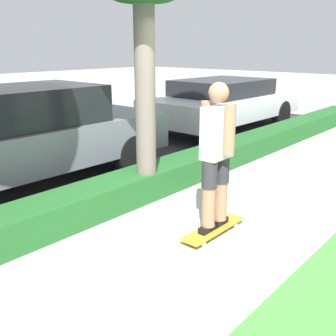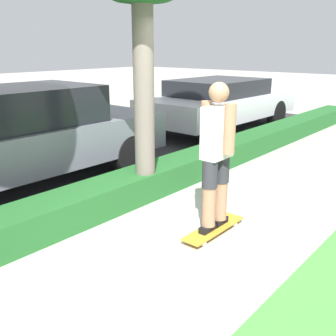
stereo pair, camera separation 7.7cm
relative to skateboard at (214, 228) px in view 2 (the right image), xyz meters
name	(u,v)px [view 2 (the right image)]	position (x,y,z in m)	size (l,w,h in m)	color
ground_plane	(200,248)	(-0.38, -0.08, -0.07)	(60.00, 60.00, 0.00)	#ADA89E
street_asphalt	(8,172)	(-0.38, 4.12, -0.06)	(18.68, 5.00, 0.01)	#2D2D30
hedge_row	(104,197)	(-0.38, 1.52, 0.13)	(18.68, 0.60, 0.40)	#236028
skateboard	(214,228)	(0.00, 0.00, 0.00)	(0.97, 0.24, 0.08)	gold
skater_person	(217,154)	(0.00, 0.00, 0.92)	(0.50, 0.43, 1.69)	black
parked_car_middle	(25,135)	(-0.44, 3.29, 0.74)	(4.61, 1.86, 1.55)	slate
parked_car_rear	(220,102)	(5.22, 3.36, 0.67)	(4.71, 2.07, 1.33)	silver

